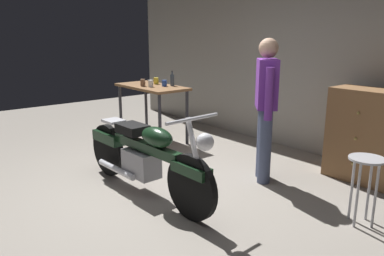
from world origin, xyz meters
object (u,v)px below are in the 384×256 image
Objects in this scene: mug_blue_enamel at (164,83)px; bottle at (172,80)px; motorcycle at (144,155)px; person_standing at (266,104)px; mug_white_ceramic at (151,83)px; wooden_dresser at (365,135)px; mug_brown_stoneware at (143,83)px; shop_stool at (366,173)px; mug_yellow_tall at (156,81)px.

mug_blue_enamel is 0.14m from bottle.
mug_blue_enamel is at bearing 136.39° from motorcycle.
person_standing reaches higher than mug_white_ceramic.
motorcycle is 1.99× the size of wooden_dresser.
mug_brown_stoneware is at bearing -131.71° from mug_blue_enamel.
wooden_dresser is 9.84× the size of mug_white_ceramic.
wooden_dresser is (0.76, 0.92, -0.38)m from person_standing.
person_standing reaches higher than mug_brown_stoneware.
motorcycle is 3.42× the size of shop_stool.
mug_blue_enamel is (-3.42, 0.23, 0.45)m from shop_stool.
mug_brown_stoneware reaches higher than mug_white_ceramic.
mug_brown_stoneware is at bearing 145.54° from motorcycle.
mug_blue_enamel is 0.22m from mug_white_ceramic.
shop_stool is 3.78m from mug_yellow_tall.
mug_white_ceramic is 0.95× the size of mug_yellow_tall.
motorcycle is 2.13m from mug_white_ceramic.
shop_stool is 3.44m from bottle.
bottle is at bearing 11.66° from mug_yellow_tall.
shop_stool is 5.73× the size of mug_white_ceramic.
wooden_dresser is 9.77× the size of mug_blue_enamel.
mug_white_ceramic reaches higher than shop_stool.
person_standing is 14.94× the size of mug_white_ceramic.
mug_white_ceramic reaches higher than mug_blue_enamel.
mug_white_ceramic is at bearing 142.19° from motorcycle.
person_standing is 2.37m from mug_brown_stoneware.
wooden_dresser is (-0.53, 1.06, 0.05)m from shop_stool.
shop_stool is (1.29, -0.15, -0.43)m from person_standing.
motorcycle is 19.61× the size of mug_white_ceramic.
wooden_dresser is 2.97m from bottle.
motorcycle is at bearing -37.67° from mug_yellow_tall.
motorcycle is 19.46× the size of mug_blue_enamel.
mug_white_ceramic is at bearing -112.20° from mug_blue_enamel.
person_standing is 1.52× the size of wooden_dresser.
shop_stool is 3.46m from mug_blue_enamel.
motorcycle is 18.71× the size of mug_yellow_tall.
wooden_dresser is at bearing -85.35° from person_standing.
person_standing is (0.54, 1.33, 0.48)m from motorcycle.
person_standing is at bearing 173.55° from shop_stool.
shop_stool is at bearing -0.43° from mug_white_ceramic.
mug_blue_enamel is 1.01× the size of mug_white_ceramic.
shop_stool is at bearing -63.41° from wooden_dresser.
person_standing reaches higher than bottle.
motorcycle is 2.26m from bottle.
mug_brown_stoneware is 0.47m from bottle.
mug_blue_enamel is at bearing -10.53° from mug_yellow_tall.
mug_brown_stoneware is at bearing -124.23° from bottle.
bottle is (-2.10, 0.22, 0.07)m from person_standing.
mug_blue_enamel reaches higher than motorcycle.
shop_stool is 2.66× the size of bottle.
mug_blue_enamel is 0.96× the size of mug_yellow_tall.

